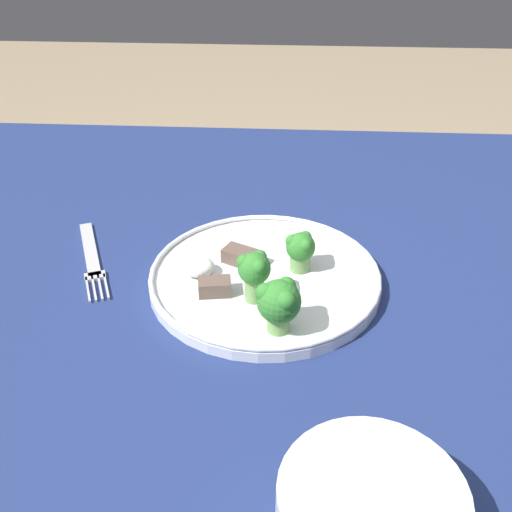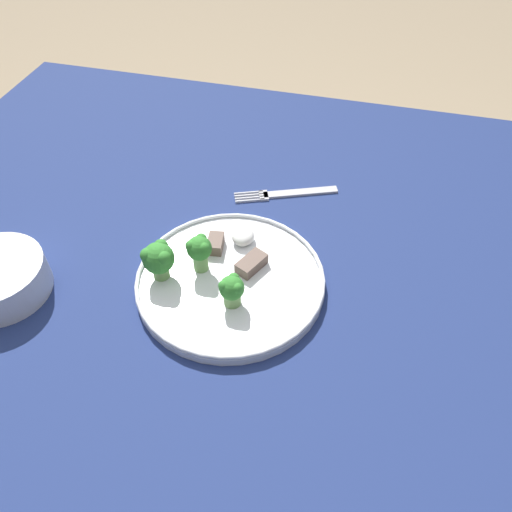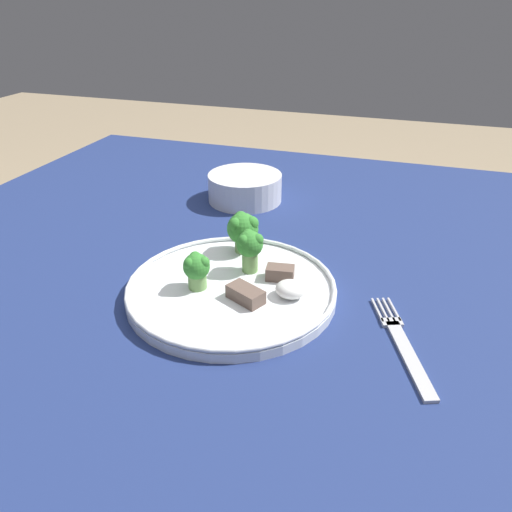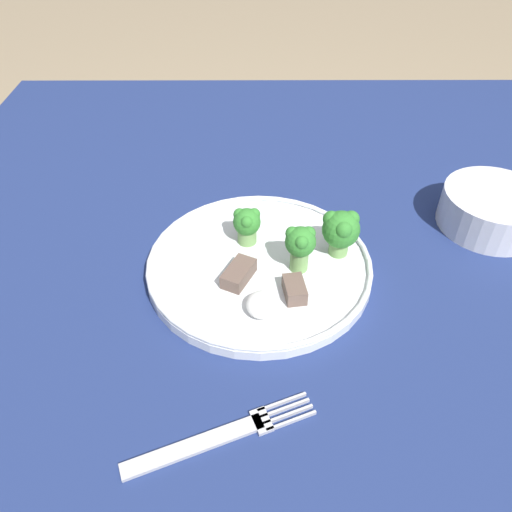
% 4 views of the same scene
% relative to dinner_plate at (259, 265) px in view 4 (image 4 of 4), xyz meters
% --- Properties ---
extents(ground_plane, '(8.00, 8.00, 0.00)m').
position_rel_dinner_plate_xyz_m(ground_plane, '(-0.01, 0.07, -0.71)').
color(ground_plane, '#9E896B').
extents(table, '(1.11, 1.09, 0.70)m').
position_rel_dinner_plate_xyz_m(table, '(-0.01, 0.07, -0.10)').
color(table, navy).
rests_on(table, ground_plane).
extents(dinner_plate, '(0.26, 0.26, 0.02)m').
position_rel_dinner_plate_xyz_m(dinner_plate, '(0.00, 0.00, 0.00)').
color(dinner_plate, white).
rests_on(dinner_plate, table).
extents(fork, '(0.08, 0.17, 0.00)m').
position_rel_dinner_plate_xyz_m(fork, '(0.21, -0.04, -0.01)').
color(fork, '#B2B2B7').
rests_on(fork, table).
extents(cream_bowl, '(0.13, 0.13, 0.05)m').
position_rel_dinner_plate_xyz_m(cream_bowl, '(-0.09, 0.30, 0.01)').
color(cream_bowl, silver).
rests_on(cream_bowl, table).
extents(broccoli_floret_near_rim_left, '(0.04, 0.04, 0.06)m').
position_rel_dinner_plate_xyz_m(broccoli_floret_near_rim_left, '(-0.02, 0.09, 0.04)').
color(broccoli_floret_near_rim_left, '#709E56').
rests_on(broccoli_floret_near_rim_left, dinner_plate).
extents(broccoli_floret_center_left, '(0.04, 0.03, 0.06)m').
position_rel_dinner_plate_xyz_m(broccoli_floret_center_left, '(0.01, 0.04, 0.04)').
color(broccoli_floret_center_left, '#709E56').
rests_on(broccoli_floret_center_left, dinner_plate).
extents(broccoli_floret_back_left, '(0.03, 0.03, 0.05)m').
position_rel_dinner_plate_xyz_m(broccoli_floret_back_left, '(-0.04, -0.01, 0.03)').
color(broccoli_floret_back_left, '#709E56').
rests_on(broccoli_floret_back_left, dinner_plate).
extents(meat_slice_front_slice, '(0.05, 0.04, 0.02)m').
position_rel_dinner_plate_xyz_m(meat_slice_front_slice, '(0.03, -0.02, 0.01)').
color(meat_slice_front_slice, brown).
rests_on(meat_slice_front_slice, dinner_plate).
extents(meat_slice_middle_slice, '(0.04, 0.03, 0.02)m').
position_rel_dinner_plate_xyz_m(meat_slice_middle_slice, '(0.05, 0.04, 0.01)').
color(meat_slice_middle_slice, brown).
rests_on(meat_slice_middle_slice, dinner_plate).
extents(sauce_dollop, '(0.04, 0.03, 0.02)m').
position_rel_dinner_plate_xyz_m(sauce_dollop, '(0.08, 0.00, 0.01)').
color(sauce_dollop, white).
rests_on(sauce_dollop, dinner_plate).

